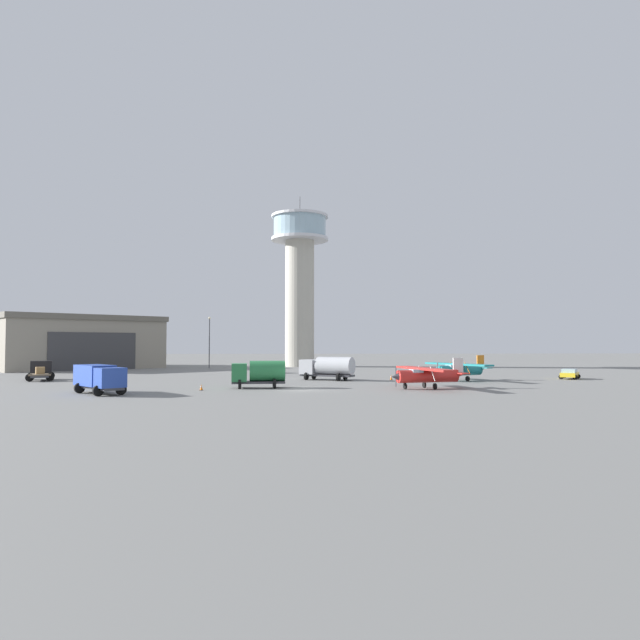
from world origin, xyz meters
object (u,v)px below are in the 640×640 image
object	(u,v)px
truck_fuel_tanker_silver	(328,367)
truck_flatbed_black	(41,371)
traffic_cone_near_left	(391,377)
traffic_cone_near_right	(201,387)
truck_box_blue	(99,377)
control_tower	(300,272)
airplane_teal	(460,369)
truck_fuel_tanker_green	(259,373)
car_yellow	(569,373)
airplane_red	(428,374)
car_teal	(270,369)
light_post_west	(209,338)

from	to	relation	value
truck_fuel_tanker_silver	truck_flatbed_black	bearing A→B (deg)	26.24
traffic_cone_near_left	traffic_cone_near_right	world-z (taller)	traffic_cone_near_left
truck_fuel_tanker_silver	truck_box_blue	distance (m)	29.81
control_tower	airplane_teal	size ratio (longest dim) A/B	3.38
truck_box_blue	truck_flatbed_black	bearing A→B (deg)	173.85
truck_fuel_tanker_green	car_yellow	xyz separation A→B (m)	(40.85, 13.35, -0.91)
airplane_red	traffic_cone_near_right	bearing A→B (deg)	-11.78
control_tower	car_teal	size ratio (longest dim) A/B	7.68
light_post_west	car_teal	bearing A→B (deg)	-56.16
control_tower	truck_flatbed_black	size ratio (longest dim) A/B	5.26
airplane_red	traffic_cone_near_right	xyz separation A→B (m)	(-23.72, -0.88, -1.21)
control_tower	truck_flatbed_black	world-z (taller)	control_tower
control_tower	traffic_cone_near_left	world-z (taller)	control_tower
control_tower	airplane_red	bearing A→B (deg)	-77.51
traffic_cone_near_left	traffic_cone_near_right	bearing A→B (deg)	-146.04
control_tower	car_yellow	xyz separation A→B (m)	(35.73, -42.91, -18.80)
truck_fuel_tanker_green	truck_box_blue	xyz separation A→B (m)	(-14.86, -6.21, -0.08)
airplane_red	traffic_cone_near_left	bearing A→B (deg)	-97.84
truck_box_blue	car_yellow	xyz separation A→B (m)	(55.71, 19.56, -0.83)
truck_fuel_tanker_green	light_post_west	size ratio (longest dim) A/B	0.59
airplane_teal	car_yellow	world-z (taller)	airplane_teal
airplane_red	light_post_west	size ratio (longest dim) A/B	1.11
truck_flatbed_black	traffic_cone_near_left	size ratio (longest dim) A/B	9.28
light_post_west	truck_fuel_tanker_green	bearing A→B (deg)	-75.75
airplane_teal	truck_flatbed_black	bearing A→B (deg)	-30.62
truck_fuel_tanker_green	light_post_west	bearing A→B (deg)	-79.77
traffic_cone_near_left	traffic_cone_near_right	distance (m)	26.79
truck_fuel_tanker_silver	light_post_west	world-z (taller)	light_post_west
truck_fuel_tanker_green	truck_fuel_tanker_silver	bearing A→B (deg)	-126.96
airplane_teal	truck_fuel_tanker_silver	size ratio (longest dim) A/B	1.43
car_teal	car_yellow	bearing A→B (deg)	128.73
airplane_teal	light_post_west	distance (m)	53.49
control_tower	car_yellow	distance (m)	58.92
truck_fuel_tanker_green	traffic_cone_near_left	xyz separation A→B (m)	(16.47, 12.34, -1.29)
truck_fuel_tanker_silver	car_yellow	size ratio (longest dim) A/B	1.63
traffic_cone_near_right	airplane_red	bearing A→B (deg)	2.13
truck_fuel_tanker_green	traffic_cone_near_right	bearing A→B (deg)	20.51
car_teal	light_post_west	xyz separation A→B (m)	(-12.30, 18.35, 5.05)
light_post_west	truck_box_blue	bearing A→B (deg)	-92.61
control_tower	airplane_teal	xyz separation A→B (m)	(20.02, -45.52, -18.03)
airplane_red	truck_fuel_tanker_green	world-z (taller)	airplane_red
airplane_red	truck_box_blue	size ratio (longest dim) A/B	1.63
airplane_teal	traffic_cone_near_right	distance (m)	33.68
car_teal	traffic_cone_near_right	size ratio (longest dim) A/B	7.53
truck_fuel_tanker_silver	light_post_west	xyz separation A→B (m)	(-20.56, 35.97, 4.09)
car_teal	light_post_west	size ratio (longest dim) A/B	0.47
car_teal	airplane_teal	bearing A→B (deg)	113.40
airplane_red	traffic_cone_near_right	world-z (taller)	airplane_red
car_teal	control_tower	bearing A→B (deg)	-130.05
truck_fuel_tanker_silver	car_teal	size ratio (longest dim) A/B	1.59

